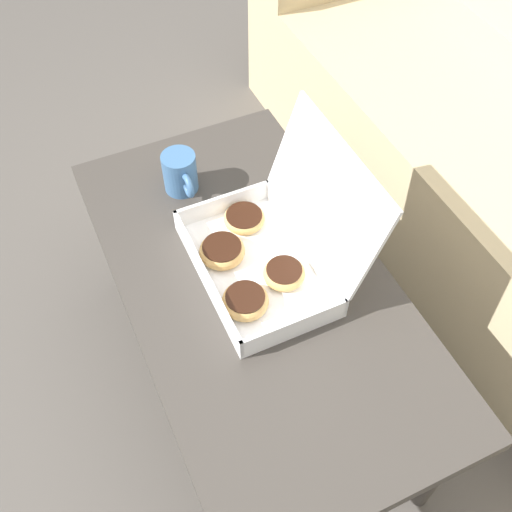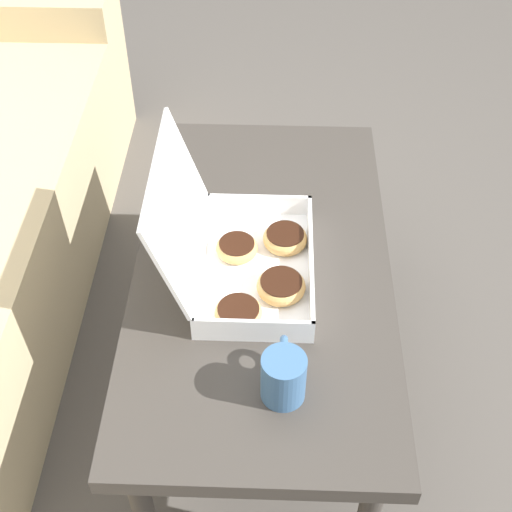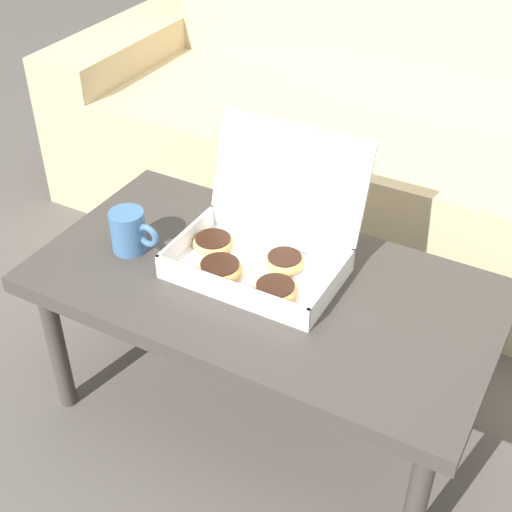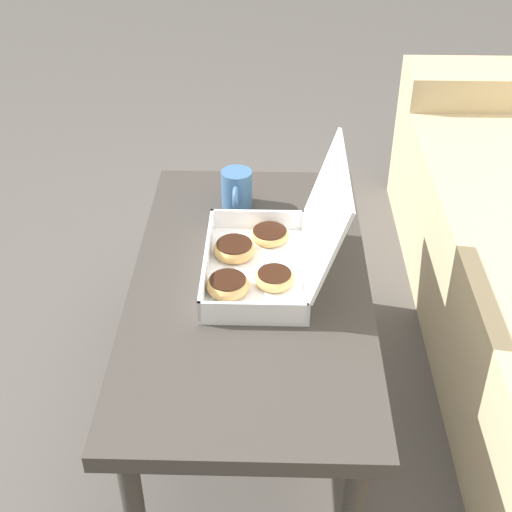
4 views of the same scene
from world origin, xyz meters
TOP-DOWN VIEW (x-y plane):
  - ground_plane at (0.00, 0.00)m, footprint 12.00×12.00m
  - coffee_table at (0.00, -0.16)m, footprint 1.04×0.56m
  - pastry_box at (-0.03, -0.12)m, footprint 0.38×0.32m
  - coffee_mug at (-0.33, -0.21)m, footprint 0.13×0.08m

SIDE VIEW (x-z plane):
  - ground_plane at x=0.00m, z-range 0.00..0.00m
  - coffee_table at x=0.00m, z-range 0.17..0.61m
  - coffee_mug at x=-0.33m, z-range 0.43..0.54m
  - pastry_box at x=-0.03m, z-range 0.34..0.63m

